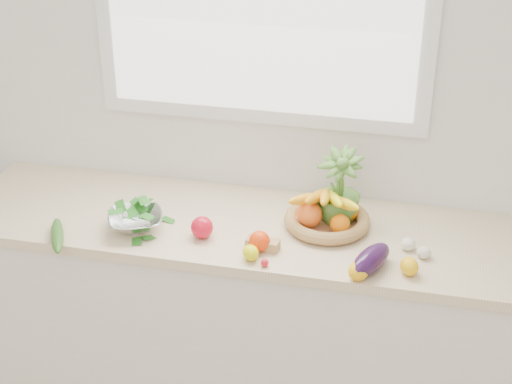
% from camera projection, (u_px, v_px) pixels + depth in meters
% --- Properties ---
extents(back_wall, '(4.50, 0.02, 2.70)m').
position_uv_depth(back_wall, '(262.00, 85.00, 3.04)').
color(back_wall, white).
rests_on(back_wall, ground).
extents(counter_cabinet, '(2.20, 0.58, 0.86)m').
position_uv_depth(counter_cabinet, '(245.00, 321.00, 3.22)').
color(counter_cabinet, silver).
rests_on(counter_cabinet, ground).
extents(countertop, '(2.24, 0.62, 0.04)m').
position_uv_depth(countertop, '(244.00, 227.00, 3.01)').
color(countertop, beige).
rests_on(countertop, counter_cabinet).
extents(orange_loose, '(0.10, 0.10, 0.08)m').
position_uv_depth(orange_loose, '(259.00, 241.00, 2.81)').
color(orange_loose, '#EF3807').
rests_on(orange_loose, countertop).
extents(lemon_a, '(0.09, 0.09, 0.06)m').
position_uv_depth(lemon_a, '(251.00, 253.00, 2.76)').
color(lemon_a, '#E0E30C').
rests_on(lemon_a, countertop).
extents(lemon_b, '(0.10, 0.11, 0.07)m').
position_uv_depth(lemon_b, '(359.00, 270.00, 2.65)').
color(lemon_b, yellow).
rests_on(lemon_b, countertop).
extents(lemon_c, '(0.09, 0.09, 0.06)m').
position_uv_depth(lemon_c, '(409.00, 266.00, 2.68)').
color(lemon_c, yellow).
rests_on(lemon_c, countertop).
extents(apple, '(0.10, 0.10, 0.08)m').
position_uv_depth(apple, '(202.00, 227.00, 2.89)').
color(apple, red).
rests_on(apple, countertop).
extents(ginger, '(0.12, 0.06, 0.04)m').
position_uv_depth(ginger, '(263.00, 244.00, 2.83)').
color(ginger, tan).
rests_on(ginger, countertop).
extents(garlic_a, '(0.06, 0.06, 0.04)m').
position_uv_depth(garlic_a, '(424.00, 253.00, 2.77)').
color(garlic_a, white).
rests_on(garlic_a, countertop).
extents(garlic_b, '(0.06, 0.06, 0.05)m').
position_uv_depth(garlic_b, '(299.00, 223.00, 2.95)').
color(garlic_b, white).
rests_on(garlic_b, countertop).
extents(garlic_c, '(0.06, 0.06, 0.05)m').
position_uv_depth(garlic_c, '(408.00, 244.00, 2.82)').
color(garlic_c, white).
rests_on(garlic_c, countertop).
extents(eggplant, '(0.17, 0.23, 0.09)m').
position_uv_depth(eggplant, '(371.00, 260.00, 2.69)').
color(eggplant, '#280E35').
rests_on(eggplant, countertop).
extents(cucumber, '(0.15, 0.24, 0.05)m').
position_uv_depth(cucumber, '(57.00, 235.00, 2.87)').
color(cucumber, '#2A591A').
rests_on(cucumber, countertop).
extents(radish, '(0.04, 0.04, 0.03)m').
position_uv_depth(radish, '(265.00, 263.00, 2.73)').
color(radish, red).
rests_on(radish, countertop).
extents(potted_herb, '(0.21, 0.21, 0.31)m').
position_uv_depth(potted_herb, '(339.00, 188.00, 2.95)').
color(potted_herb, '#4F8430').
rests_on(potted_herb, countertop).
extents(fruit_basket, '(0.35, 0.35, 0.18)m').
position_uv_depth(fruit_basket, '(326.00, 215.00, 2.95)').
color(fruit_basket, '#B3754F').
rests_on(fruit_basket, countertop).
extents(colander_with_spinach, '(0.27, 0.27, 0.11)m').
position_uv_depth(colander_with_spinach, '(135.00, 217.00, 2.93)').
color(colander_with_spinach, silver).
rests_on(colander_with_spinach, countertop).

